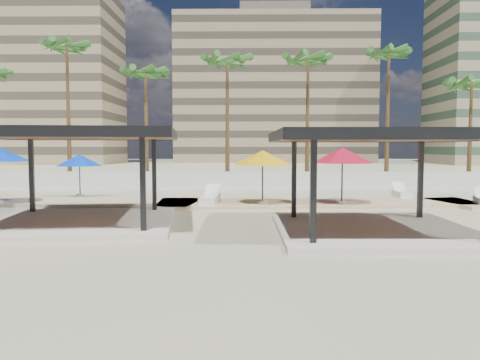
# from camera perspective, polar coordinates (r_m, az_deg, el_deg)

# --- Properties ---
(ground) EXTENTS (200.00, 200.00, 0.00)m
(ground) POSITION_cam_1_polar(r_m,az_deg,el_deg) (17.01, 6.27, -5.84)
(ground) COLOR #CBBD86
(ground) RESTS_ON ground
(promenade) EXTENTS (44.45, 7.97, 0.24)m
(promenade) POSITION_cam_1_polar(r_m,az_deg,el_deg) (24.78, 9.13, -2.63)
(promenade) COLOR #C6B284
(promenade) RESTS_ON ground
(boundary_wall) EXTENTS (56.00, 0.30, 1.20)m
(boundary_wall) POSITION_cam_1_polar(r_m,az_deg,el_deg) (32.80, 3.52, -0.03)
(boundary_wall) COLOR silver
(boundary_wall) RESTS_ON ground
(building_west) EXTENTS (34.00, 16.00, 32.40)m
(building_west) POSITION_cam_1_polar(r_m,az_deg,el_deg) (94.60, -25.15, 11.14)
(building_west) COLOR #937F60
(building_west) RESTS_ON ground
(building_mid) EXTENTS (38.00, 16.00, 30.40)m
(building_mid) POSITION_cam_1_polar(r_m,az_deg,el_deg) (95.52, 4.06, 10.83)
(building_mid) COLOR #847259
(building_mid) RESTS_ON ground
(pavilion_central) EXTENTS (6.81, 6.81, 3.43)m
(pavilion_central) POSITION_cam_1_polar(r_m,az_deg,el_deg) (16.23, 16.18, 0.84)
(pavilion_central) COLOR beige
(pavilion_central) RESTS_ON ground
(pavilion_west) EXTENTS (7.80, 7.80, 3.55)m
(pavilion_west) POSITION_cam_1_polar(r_m,az_deg,el_deg) (18.28, -18.94, 1.34)
(pavilion_west) COLOR beige
(pavilion_west) RESTS_ON ground
(umbrella_a) EXTENTS (2.63, 2.63, 2.32)m
(umbrella_a) POSITION_cam_1_polar(r_m,az_deg,el_deg) (27.47, -19.00, 2.27)
(umbrella_a) COLOR beige
(umbrella_a) RESTS_ON promenade
(umbrella_b) EXTENTS (3.14, 3.14, 2.58)m
(umbrella_b) POSITION_cam_1_polar(r_m,az_deg,el_deg) (22.50, 2.77, 2.71)
(umbrella_b) COLOR beige
(umbrella_b) RESTS_ON promenade
(umbrella_c) EXTENTS (3.42, 3.42, 2.71)m
(umbrella_c) POSITION_cam_1_polar(r_m,az_deg,el_deg) (22.96, 12.37, 2.94)
(umbrella_c) COLOR beige
(umbrella_c) RESTS_ON promenade
(lounger_a) EXTENTS (0.94, 2.34, 0.86)m
(lounger_a) POSITION_cam_1_polar(r_m,az_deg,el_deg) (22.73, -3.68, -2.35)
(lounger_a) COLOR white
(lounger_a) RESTS_ON promenade
(lounger_c) EXTENTS (0.76, 2.03, 0.75)m
(lounger_c) POSITION_cam_1_polar(r_m,az_deg,el_deg) (27.33, 19.11, -1.55)
(lounger_c) COLOR white
(lounger_c) RESTS_ON promenade
(palm_b) EXTENTS (3.00, 3.00, 11.27)m
(palm_b) POSITION_cam_1_polar(r_m,az_deg,el_deg) (38.46, -20.36, 14.36)
(palm_b) COLOR brown
(palm_b) RESTS_ON ground
(palm_c) EXTENTS (3.00, 3.00, 9.19)m
(palm_c) POSITION_cam_1_polar(r_m,az_deg,el_deg) (35.91, -11.45, 12.15)
(palm_c) COLOR brown
(palm_c) RESTS_ON ground
(palm_d) EXTENTS (3.00, 3.00, 10.17)m
(palm_d) POSITION_cam_1_polar(r_m,az_deg,el_deg) (36.11, -1.56, 13.65)
(palm_d) COLOR brown
(palm_d) RESTS_ON ground
(palm_e) EXTENTS (3.00, 3.00, 10.15)m
(palm_e) POSITION_cam_1_polar(r_m,az_deg,el_deg) (35.90, 8.30, 13.63)
(palm_e) COLOR brown
(palm_e) RESTS_ON ground
(palm_f) EXTENTS (3.00, 3.00, 10.66)m
(palm_f) POSITION_cam_1_polar(r_m,az_deg,el_deg) (37.42, 17.68, 13.82)
(palm_f) COLOR brown
(palm_f) RESTS_ON ground
(palm_g) EXTENTS (3.00, 3.00, 8.35)m
(palm_g) POSITION_cam_1_polar(r_m,az_deg,el_deg) (38.90, 26.40, 10.00)
(palm_g) COLOR brown
(palm_g) RESTS_ON ground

